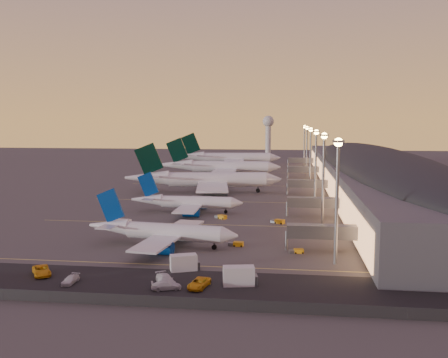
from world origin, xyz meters
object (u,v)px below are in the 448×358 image
catering_truck_b (241,276)px  service_van_c (166,280)px  airliner_narrow_south (161,232)px  airliner_wide_far (228,158)px  radar_tower (268,129)px  service_van_a (70,280)px  service_van_e (166,285)px  airliner_wide_near (204,180)px  baggage_tug_a (237,244)px  baggage_tug_d (278,221)px  service_van_d (199,283)px  service_van_b (42,271)px  airliner_wide_mid (219,167)px  baggage_tug_b (297,251)px  catering_truck_a (185,263)px  baggage_tug_c (221,217)px

catering_truck_b → service_van_c: (-13.45, -1.21, -0.75)m
airliner_narrow_south → airliner_wide_far: size_ratio=0.56×
radar_tower → service_van_a: (-22.74, -318.53, -21.20)m
service_van_a → service_van_e: 18.07m
service_van_e → airliner_wide_near: bearing=-11.8°
catering_truck_b → service_van_c: bearing=174.5°
baggage_tug_a → baggage_tug_d: bearing=77.7°
catering_truck_b → service_van_e: size_ratio=1.24×
radar_tower → service_van_d: radar_tower is taller
baggage_tug_d → service_van_e: 61.45m
radar_tower → service_van_b: radar_tower is taller
airliner_wide_mid → baggage_tug_b: bearing=-77.9°
airliner_narrow_south → service_van_a: bearing=-101.3°
baggage_tug_b → catering_truck_b: catering_truck_b is taller
airliner_wide_far → baggage_tug_d: airliner_wide_far is taller
baggage_tug_a → baggage_tug_b: 14.64m
radar_tower → catering_truck_a: radar_tower is taller
catering_truck_b → service_van_d: bearing=-172.9°
baggage_tug_b → service_van_b: bearing=-165.7°
baggage_tug_d → service_van_d: bearing=-72.4°
service_van_c → service_van_d: size_ratio=1.00×
radar_tower → service_van_c: 317.53m
baggage_tug_b → catering_truck_a: 27.09m
airliner_narrow_south → airliner_wide_far: (-8.52, 198.87, 2.06)m
airliner_wide_far → service_van_d: 227.81m
service_van_a → service_van_c: 17.34m
airliner_wide_near → service_van_b: 111.40m
baggage_tug_a → baggage_tug_d: (9.14, 27.19, 0.06)m
catering_truck_b → baggage_tug_d: catering_truck_b is taller
airliner_wide_mid → service_van_c: size_ratio=10.70×
baggage_tug_c → service_van_b: (-26.71, -58.43, 0.37)m
airliner_wide_mid → service_van_d: 170.89m
baggage_tug_b → baggage_tug_a: bearing=152.2°
service_van_c → airliner_wide_near: bearing=63.2°
service_van_c → radar_tower: bearing=56.1°
baggage_tug_c → airliner_narrow_south: bearing=-70.9°
catering_truck_a → baggage_tug_d: (17.23, 47.33, -0.95)m
catering_truck_b → service_van_e: bearing=-173.2°
catering_truck_a → service_van_d: size_ratio=1.03×
baggage_tug_c → service_van_c: (-1.93, -60.59, 0.34)m
airliner_narrow_south → baggage_tug_d: (26.64, 29.23, -2.89)m
airliner_wide_mid → airliner_wide_far: (-2.66, 56.96, 0.29)m
service_van_e → catering_truck_b: bearing=-90.8°
airliner_wide_near → airliner_wide_far: airliner_wide_far is taller
baggage_tug_c → service_van_e: bearing=-56.2°
service_van_c → airliner_narrow_south: bearing=73.0°
airliner_wide_near → airliner_wide_mid: (-1.33, 55.85, -0.03)m
baggage_tug_a → airliner_wide_far: bearing=103.8°
radar_tower → catering_truck_a: (-3.70, -308.18, -20.38)m
airliner_wide_mid → service_van_a: size_ratio=13.60×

